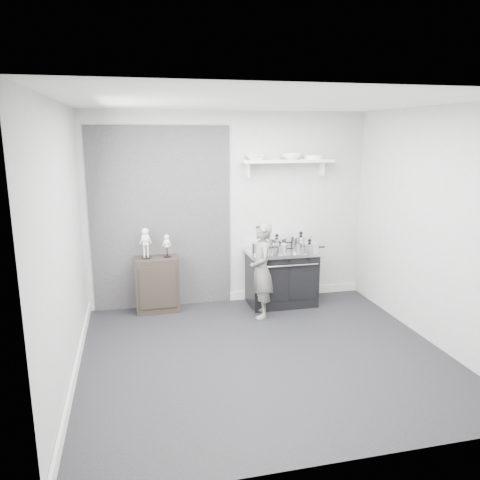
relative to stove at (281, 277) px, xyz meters
name	(u,v)px	position (x,y,z in m)	size (l,w,h in m)	color
ground	(264,355)	(-0.68, -1.48, -0.40)	(4.00, 4.00, 0.00)	black
room_shell	(254,207)	(-0.77, -1.33, 1.24)	(4.02, 3.62, 2.71)	#A4A4A2
wall_shelf	(287,162)	(0.12, 0.20, 1.61)	(1.30, 0.26, 0.24)	white
stove	(281,277)	(0.00, 0.00, 0.00)	(0.99, 0.62, 0.79)	black
side_cabinet	(157,284)	(-1.74, 0.13, -0.02)	(0.58, 0.34, 0.76)	black
child	(261,270)	(-0.40, -0.38, 0.24)	(0.47, 0.31, 1.28)	slate
pot_front_left	(260,248)	(-0.35, -0.08, 0.47)	(0.31, 0.22, 0.19)	silver
pot_back_left	(277,243)	(-0.03, 0.14, 0.47)	(0.37, 0.28, 0.21)	silver
pot_back_right	(301,241)	(0.31, 0.08, 0.49)	(0.39, 0.31, 0.24)	silver
pot_front_right	(309,247)	(0.33, -0.18, 0.46)	(0.37, 0.28, 0.19)	silver
pot_front_center	(280,249)	(-0.08, -0.14, 0.46)	(0.29, 0.20, 0.16)	silver
skeleton_full	(145,241)	(-1.87, 0.13, 0.60)	(0.13, 0.09, 0.48)	silver
skeleton_torso	(167,244)	(-1.59, 0.13, 0.54)	(0.10, 0.06, 0.36)	silver
bowl_large	(256,157)	(-0.34, 0.19, 1.68)	(0.28, 0.28, 0.07)	white
bowl_small	(291,156)	(0.17, 0.19, 1.68)	(0.27, 0.27, 0.08)	white
plate_stack	(313,157)	(0.50, 0.19, 1.67)	(0.26, 0.26, 0.06)	white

